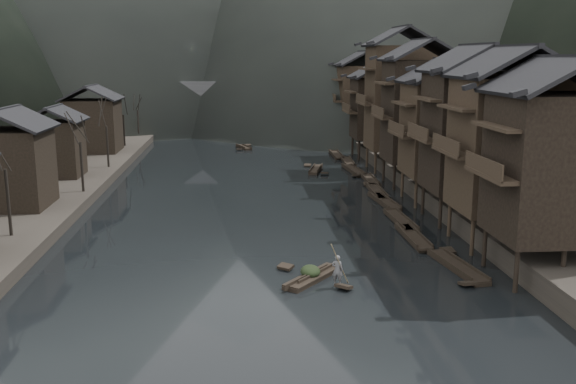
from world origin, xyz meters
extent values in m
plane|color=black|center=(0.00, 0.00, 0.00)|extent=(300.00, 300.00, 0.00)
cube|color=#2D2823|center=(35.00, 40.00, 0.90)|extent=(40.00, 200.00, 1.80)
cylinder|color=black|center=(14.20, -10.40, 1.30)|extent=(0.30, 0.30, 2.90)
cylinder|color=black|center=(14.20, -5.60, 1.30)|extent=(0.30, 0.30, 2.90)
cylinder|color=black|center=(16.95, -10.40, 1.30)|extent=(0.30, 0.30, 2.90)
cylinder|color=black|center=(16.95, -5.60, 1.30)|extent=(0.30, 0.30, 2.90)
cube|color=black|center=(17.30, -8.00, 6.90)|extent=(7.00, 6.00, 8.60)
cube|color=#2E241A|center=(13.30, -8.00, 6.47)|extent=(1.20, 5.70, 0.25)
cylinder|color=#2E241A|center=(14.20, -3.40, 1.30)|extent=(0.30, 0.30, 2.90)
cylinder|color=#2E241A|center=(14.20, 1.40, 1.30)|extent=(0.30, 0.30, 2.90)
cylinder|color=#2E241A|center=(16.95, -3.40, 1.30)|extent=(0.30, 0.30, 2.90)
cylinder|color=#2E241A|center=(16.95, 1.40, 1.30)|extent=(0.30, 0.30, 2.90)
cube|color=#2E241A|center=(17.30, -1.00, 7.25)|extent=(7.00, 6.00, 9.30)
cube|color=#2E241A|center=(13.30, -1.00, 6.79)|extent=(1.20, 5.70, 0.25)
cylinder|color=black|center=(14.20, 3.60, 1.30)|extent=(0.30, 0.30, 2.90)
cylinder|color=black|center=(14.20, 8.40, 1.30)|extent=(0.30, 0.30, 2.90)
cylinder|color=black|center=(16.95, 3.60, 1.30)|extent=(0.30, 0.30, 2.90)
cylinder|color=black|center=(16.95, 8.40, 1.30)|extent=(0.30, 0.30, 2.90)
cube|color=black|center=(17.30, 6.00, 7.35)|extent=(7.00, 6.00, 9.51)
cube|color=#2E241A|center=(13.30, 6.00, 6.88)|extent=(1.20, 5.70, 0.25)
cylinder|color=#2E241A|center=(14.20, 10.60, 1.30)|extent=(0.30, 0.30, 2.90)
cylinder|color=#2E241A|center=(14.20, 15.40, 1.30)|extent=(0.30, 0.30, 2.90)
cylinder|color=#2E241A|center=(16.95, 10.60, 1.30)|extent=(0.30, 0.30, 2.90)
cylinder|color=#2E241A|center=(16.95, 15.40, 1.30)|extent=(0.30, 0.30, 2.90)
cube|color=#2E241A|center=(17.30, 13.00, 6.79)|extent=(7.00, 6.00, 8.39)
cube|color=#2E241A|center=(13.30, 13.00, 6.38)|extent=(1.20, 5.70, 0.25)
cylinder|color=black|center=(14.20, 18.60, 1.30)|extent=(0.30, 0.30, 2.90)
cylinder|color=black|center=(14.20, 23.40, 1.30)|extent=(0.30, 0.30, 2.90)
cylinder|color=black|center=(16.95, 18.60, 1.30)|extent=(0.30, 0.30, 2.90)
cylinder|color=black|center=(16.95, 23.40, 1.30)|extent=(0.30, 0.30, 2.90)
cube|color=black|center=(17.30, 21.00, 7.75)|extent=(7.00, 6.00, 10.31)
cube|color=#2E241A|center=(13.30, 21.00, 7.24)|extent=(1.20, 5.70, 0.25)
cylinder|color=#2E241A|center=(14.20, 27.60, 1.30)|extent=(0.30, 0.30, 2.90)
cylinder|color=#2E241A|center=(14.20, 32.40, 1.30)|extent=(0.30, 0.30, 2.90)
cylinder|color=#2E241A|center=(16.95, 27.60, 1.30)|extent=(0.30, 0.30, 2.90)
cylinder|color=#2E241A|center=(16.95, 32.40, 1.30)|extent=(0.30, 0.30, 2.90)
cube|color=#2E241A|center=(17.30, 30.00, 8.55)|extent=(7.00, 6.00, 11.90)
cube|color=#2E241A|center=(13.30, 30.00, 7.95)|extent=(1.20, 5.70, 0.25)
cylinder|color=black|center=(14.20, 37.60, 1.30)|extent=(0.30, 0.30, 2.90)
cylinder|color=black|center=(14.20, 42.40, 1.30)|extent=(0.30, 0.30, 2.90)
cylinder|color=black|center=(16.95, 37.60, 1.30)|extent=(0.30, 0.30, 2.90)
cylinder|color=black|center=(16.95, 42.40, 1.30)|extent=(0.30, 0.30, 2.90)
cube|color=black|center=(17.30, 40.00, 6.54)|extent=(7.00, 6.00, 7.89)
cube|color=#2E241A|center=(13.30, 40.00, 6.15)|extent=(1.20, 5.70, 0.25)
cylinder|color=#2E241A|center=(14.20, 49.60, 1.30)|extent=(0.30, 0.30, 2.90)
cylinder|color=#2E241A|center=(14.20, 54.40, 1.30)|extent=(0.30, 0.30, 2.90)
cylinder|color=#2E241A|center=(16.95, 49.60, 1.30)|extent=(0.30, 0.30, 2.90)
cylinder|color=#2E241A|center=(16.95, 54.40, 1.30)|extent=(0.30, 0.30, 2.90)
cube|color=#2E241A|center=(17.30, 52.00, 7.26)|extent=(7.00, 6.00, 9.31)
cube|color=#2E241A|center=(13.30, 52.00, 6.79)|extent=(1.20, 5.70, 0.25)
cube|color=black|center=(-20.50, 10.00, 4.45)|extent=(6.00, 6.00, 6.50)
cube|color=black|center=(-20.50, 24.00, 4.10)|extent=(5.00, 5.00, 5.80)
cube|color=black|center=(-20.50, 42.00, 4.60)|extent=(6.50, 6.50, 6.80)
cylinder|color=black|center=(-17.00, 0.87, 3.57)|extent=(0.24, 0.24, 4.75)
cylinder|color=black|center=(-17.00, 15.82, 3.51)|extent=(0.24, 0.24, 4.62)
cylinder|color=black|center=(-17.00, 29.44, 3.54)|extent=(0.24, 0.24, 4.67)
cylinder|color=black|center=(-17.00, 47.22, 3.37)|extent=(0.24, 0.24, 4.34)
cylinder|color=black|center=(-17.00, 58.97, 3.21)|extent=(0.24, 0.24, 4.02)
cube|color=black|center=(12.26, -6.10, 0.15)|extent=(2.01, 6.81, 0.30)
cube|color=black|center=(12.26, -6.10, 0.33)|extent=(2.05, 6.68, 0.10)
cube|color=black|center=(12.70, -2.90, 0.29)|extent=(1.04, 0.95, 0.34)
cube|color=black|center=(11.82, -9.29, 0.29)|extent=(1.04, 0.95, 0.34)
cube|color=black|center=(11.29, 0.81, 0.15)|extent=(1.15, 6.78, 0.30)
cube|color=black|center=(11.29, 0.81, 0.33)|extent=(1.21, 6.65, 0.10)
cube|color=black|center=(11.31, 4.06, 0.29)|extent=(0.94, 0.84, 0.35)
cube|color=black|center=(11.26, -2.44, 0.29)|extent=(0.94, 0.84, 0.35)
cube|color=black|center=(11.59, 5.60, 0.15)|extent=(1.30, 6.91, 0.30)
cube|color=black|center=(11.59, 5.60, 0.33)|extent=(1.35, 6.77, 0.10)
cube|color=black|center=(11.68, 8.90, 0.29)|extent=(0.96, 0.87, 0.35)
cube|color=black|center=(11.49, 2.30, 0.29)|extent=(0.96, 0.87, 0.35)
cube|color=black|center=(11.82, 12.68, 0.15)|extent=(1.69, 7.02, 0.30)
cube|color=black|center=(11.82, 12.68, 0.33)|extent=(1.73, 6.89, 0.10)
cube|color=black|center=(12.11, 16.01, 0.29)|extent=(1.00, 0.93, 0.35)
cube|color=black|center=(11.54, 9.35, 0.29)|extent=(1.00, 0.93, 0.35)
cube|color=black|center=(12.10, 17.15, 0.15)|extent=(1.34, 7.44, 0.30)
cube|color=black|center=(12.10, 17.15, 0.33)|extent=(1.39, 7.29, 0.10)
cube|color=black|center=(11.99, 20.71, 0.29)|extent=(0.96, 0.94, 0.36)
cube|color=black|center=(12.22, 13.60, 0.29)|extent=(0.96, 0.94, 0.36)
cube|color=black|center=(12.66, 23.28, 0.15)|extent=(1.31, 6.30, 0.30)
cube|color=black|center=(12.66, 23.28, 0.33)|extent=(1.36, 6.18, 0.10)
cube|color=black|center=(12.56, 26.29, 0.29)|extent=(0.96, 0.80, 0.33)
cube|color=black|center=(12.76, 20.27, 0.29)|extent=(0.96, 0.80, 0.33)
cube|color=black|center=(11.97, 29.35, 0.15)|extent=(1.66, 7.38, 0.30)
cube|color=black|center=(11.97, 29.35, 0.33)|extent=(1.70, 7.24, 0.10)
cube|color=black|center=(12.24, 32.86, 0.29)|extent=(1.00, 0.97, 0.36)
cube|color=black|center=(11.70, 25.85, 0.29)|extent=(1.00, 0.97, 0.36)
cube|color=black|center=(12.35, 35.69, 0.15)|extent=(1.44, 6.42, 0.30)
cube|color=black|center=(12.35, 35.69, 0.33)|extent=(1.49, 6.30, 0.10)
cube|color=black|center=(12.19, 38.74, 0.29)|extent=(0.98, 0.83, 0.34)
cube|color=black|center=(12.51, 32.64, 0.29)|extent=(0.98, 0.83, 0.34)
cube|color=black|center=(11.80, 41.46, 0.15)|extent=(1.26, 7.18, 0.30)
cube|color=black|center=(11.80, 41.46, 0.33)|extent=(1.31, 7.04, 0.10)
cube|color=black|center=(11.73, 44.90, 0.29)|extent=(0.95, 0.90, 0.35)
cube|color=black|center=(11.88, 38.03, 0.29)|extent=(0.95, 0.90, 0.35)
cube|color=black|center=(12.29, 47.78, 0.15)|extent=(1.95, 6.70, 0.30)
cube|color=black|center=(12.29, 47.78, 0.33)|extent=(1.99, 6.57, 0.10)
cube|color=black|center=(12.71, 50.93, 0.29)|extent=(1.03, 0.93, 0.34)
cube|color=black|center=(11.88, 44.64, 0.29)|extent=(1.03, 0.93, 0.34)
cube|color=black|center=(11.53, 53.38, 0.15)|extent=(1.85, 6.22, 0.30)
cube|color=black|center=(11.53, 53.38, 0.33)|extent=(1.89, 6.10, 0.10)
cube|color=black|center=(11.16, 56.30, 0.29)|extent=(1.02, 0.87, 0.33)
cube|color=black|center=(11.89, 50.46, 0.29)|extent=(1.02, 0.87, 0.33)
cube|color=black|center=(7.63, 30.26, 0.15)|extent=(2.41, 5.90, 0.30)
cube|color=black|center=(7.63, 30.26, 0.33)|extent=(2.43, 5.80, 0.10)
cube|color=black|center=(6.94, 32.97, 0.29)|extent=(1.00, 0.91, 0.32)
cube|color=black|center=(8.32, 27.55, 0.29)|extent=(1.00, 0.91, 0.32)
cube|color=black|center=(-0.69, 49.72, 0.15)|extent=(2.39, 4.72, 0.30)
cube|color=black|center=(-0.69, 49.72, 0.33)|extent=(2.41, 4.64, 0.10)
cube|color=black|center=(0.00, 51.84, 0.29)|extent=(0.99, 0.82, 0.29)
cube|color=black|center=(-1.38, 47.60, 0.29)|extent=(0.99, 0.82, 0.29)
cube|color=black|center=(7.16, 58.25, 0.15)|extent=(3.74, 4.73, 0.30)
cube|color=black|center=(7.16, 58.25, 0.33)|extent=(3.72, 4.67, 0.10)
cube|color=black|center=(5.76, 60.24, 0.29)|extent=(1.06, 1.01, 0.30)
cube|color=black|center=(8.56, 56.25, 0.29)|extent=(1.06, 1.01, 0.30)
cube|color=#4C4C4F|center=(0.00, 72.00, 7.20)|extent=(40.00, 6.00, 1.60)
cube|color=#4C4C4F|center=(0.00, 69.30, 8.50)|extent=(40.00, 0.50, 1.00)
cube|color=#4C4C4F|center=(0.00, 74.70, 8.50)|extent=(40.00, 0.50, 1.00)
cube|color=#4C4C4F|center=(-14.00, 72.00, 3.20)|extent=(3.20, 6.00, 6.40)
cube|color=#4C4C4F|center=(-4.50, 72.00, 3.20)|extent=(3.20, 6.00, 6.40)
cube|color=#4C4C4F|center=(4.50, 72.00, 3.20)|extent=(3.20, 6.00, 6.40)
cube|color=#4C4C4F|center=(14.00, 72.00, 3.20)|extent=(3.20, 6.00, 6.40)
cube|color=black|center=(2.86, -7.32, 0.15)|extent=(4.10, 4.68, 0.30)
cube|color=black|center=(2.86, -7.32, 0.33)|extent=(4.08, 4.64, 0.10)
cube|color=black|center=(1.30, -5.41, 0.29)|extent=(1.14, 1.09, 0.30)
cube|color=black|center=(4.41, -9.23, 0.29)|extent=(1.14, 1.09, 0.30)
ellipsoid|color=black|center=(2.70, -7.12, 0.81)|extent=(1.23, 1.61, 0.74)
imported|color=slate|center=(4.09, -8.83, 1.34)|extent=(0.77, 0.64, 1.80)
cylinder|color=#8C7A51|center=(4.29, -8.83, 3.93)|extent=(1.55, 2.04, 3.37)
camera|label=1|loc=(-1.64, -44.20, 13.35)|focal=40.00mm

